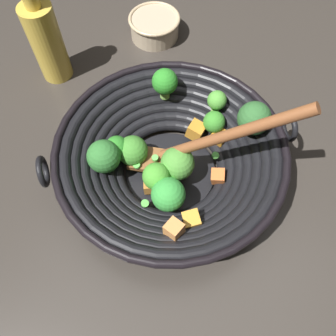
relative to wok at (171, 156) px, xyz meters
name	(u,v)px	position (x,y,z in m)	size (l,w,h in m)	color
ground_plane	(170,173)	(0.00, 0.00, -0.06)	(4.00, 4.00, 0.00)	#332D28
wok	(171,156)	(0.00, 0.00, 0.00)	(0.41, 0.41, 0.24)	black
cooking_oil_bottle	(46,41)	(0.35, -0.10, 0.03)	(0.07, 0.07, 0.23)	gold
prep_bowl	(155,26)	(0.22, -0.32, -0.03)	(0.12, 0.12, 0.05)	tan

